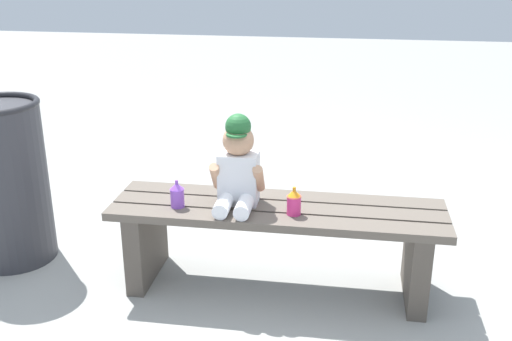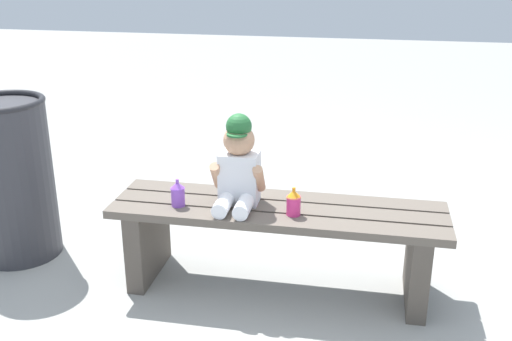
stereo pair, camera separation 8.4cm
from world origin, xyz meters
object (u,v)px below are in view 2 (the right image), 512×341
sippy_cup_left (178,193)px  sippy_cup_right (294,202)px  child_figure (238,166)px  trash_bin (11,178)px  park_bench (277,233)px

sippy_cup_left → sippy_cup_right: (0.51, 0.00, 0.00)m
sippy_cup_right → child_figure: bearing=163.7°
sippy_cup_right → trash_bin: trash_bin is taller
child_figure → sippy_cup_left: bearing=-163.8°
sippy_cup_left → sippy_cup_right: same height
trash_bin → child_figure: bearing=-3.9°
sippy_cup_left → park_bench: bearing=9.7°
child_figure → trash_bin: size_ratio=0.50×
trash_bin → park_bench: bearing=-3.4°
sippy_cup_left → sippy_cup_right: bearing=0.0°
sippy_cup_right → sippy_cup_left: bearing=180.0°
sippy_cup_right → park_bench: bearing=136.7°
child_figure → sippy_cup_left: size_ratio=3.26×
park_bench → child_figure: size_ratio=3.62×
park_bench → sippy_cup_left: sippy_cup_left is taller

